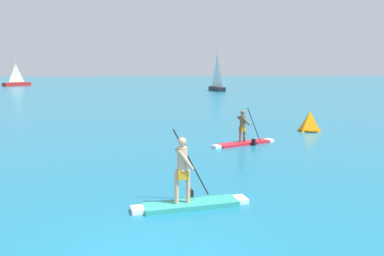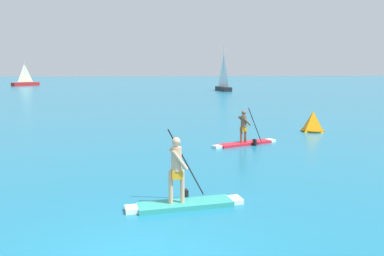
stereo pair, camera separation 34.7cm
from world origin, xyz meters
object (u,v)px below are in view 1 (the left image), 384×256
object	(u,v)px
paddleboarder_mid_center	(189,193)
sailboat_left_horizon	(17,83)
paddleboarder_far_right	(244,138)
sailboat_right_horizon	(217,85)
race_marker_buoy	(310,122)

from	to	relation	value
paddleboarder_mid_center	sailboat_left_horizon	distance (m)	84.04
paddleboarder_far_right	sailboat_right_horizon	size ratio (longest dim) A/B	0.45
sailboat_left_horizon	sailboat_right_horizon	world-z (taller)	sailboat_right_horizon
paddleboarder_mid_center	sailboat_right_horizon	distance (m)	55.06
paddleboarder_mid_center	paddleboarder_far_right	distance (m)	8.50
race_marker_buoy	sailboat_right_horizon	size ratio (longest dim) A/B	0.19
paddleboarder_mid_center	race_marker_buoy	world-z (taller)	paddleboarder_mid_center
paddleboarder_far_right	sailboat_left_horizon	xyz separation A→B (m)	(-28.36, 72.84, 0.39)
paddleboarder_mid_center	paddleboarder_far_right	world-z (taller)	paddleboarder_mid_center
paddleboarder_mid_center	sailboat_right_horizon	size ratio (longest dim) A/B	0.41
race_marker_buoy	sailboat_left_horizon	world-z (taller)	sailboat_left_horizon
race_marker_buoy	sailboat_left_horizon	bearing A→B (deg)	115.51
race_marker_buoy	sailboat_left_horizon	xyz separation A→B (m)	(-33.24, 69.68, 0.19)
sailboat_right_horizon	paddleboarder_mid_center	bearing A→B (deg)	-16.87
paddleboarder_far_right	race_marker_buoy	world-z (taller)	paddleboarder_far_right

